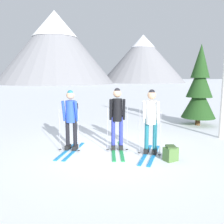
# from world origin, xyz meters

# --- Properties ---
(ground_plane) EXTENTS (400.00, 400.00, 0.00)m
(ground_plane) POSITION_xyz_m (0.00, 0.00, 0.00)
(ground_plane) COLOR white
(skier_in_blue) EXTENTS (0.64, 1.67, 1.70)m
(skier_in_blue) POSITION_xyz_m (-1.09, 0.09, 0.96)
(skier_in_blue) COLOR #1E84D1
(skier_in_blue) RESTS_ON ground
(skier_in_black) EXTENTS (0.61, 1.80, 1.76)m
(skier_in_black) POSITION_xyz_m (0.20, 0.07, 0.97)
(skier_in_black) COLOR green
(skier_in_black) RESTS_ON ground
(skier_in_white) EXTENTS (0.88, 1.74, 1.74)m
(skier_in_white) POSITION_xyz_m (1.07, -0.33, 0.95)
(skier_in_white) COLOR #1E84D1
(skier_in_white) RESTS_ON ground
(pine_tree_near) EXTENTS (1.41, 1.41, 3.41)m
(pine_tree_near) POSITION_xyz_m (3.83, 3.43, 1.56)
(pine_tree_near) COLOR #51381E
(pine_tree_near) RESTS_ON ground
(backpack_on_snow_front) EXTENTS (0.39, 0.36, 0.38)m
(backpack_on_snow_front) POSITION_xyz_m (1.48, -0.85, 0.19)
(backpack_on_snow_front) COLOR #4C7238
(backpack_on_snow_front) RESTS_ON ground
(mountain_ridge_distant) EXTENTS (59.75, 44.65, 20.91)m
(mountain_ridge_distant) POSITION_xyz_m (-4.63, 69.74, 9.90)
(mountain_ridge_distant) COLOR gray
(mountain_ridge_distant) RESTS_ON ground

